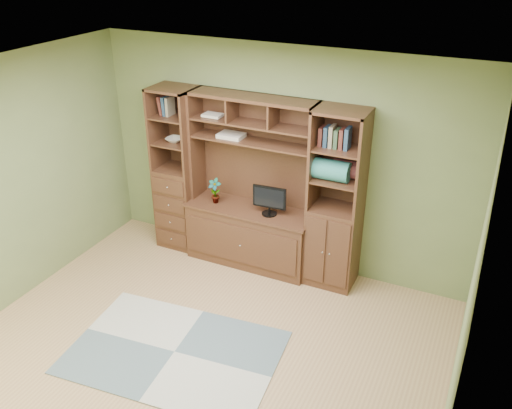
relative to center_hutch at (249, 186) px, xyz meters
The scene contains 11 objects.
room 1.78m from the center_hutch, 81.26° to the right, with size 4.60×4.10×2.64m.
center_hutch is the anchor object (origin of this frame).
left_tower 1.00m from the center_hutch, behind, with size 0.50×0.45×2.05m, color #482919.
right_tower 1.03m from the center_hutch, ahead, with size 0.55×0.45×2.05m, color #482919.
rug 2.05m from the center_hutch, 88.31° to the right, with size 1.98×1.32×0.01m, color gray.
monitor 0.28m from the center_hutch, ahead, with size 0.39×0.17×0.48m, color black.
orchid 0.46m from the center_hutch, behind, with size 0.16×0.11×0.31m, color brown.
magazines 0.61m from the center_hutch, 161.42° to the left, with size 0.29×0.21×0.04m, color beige.
bowl 1.08m from the center_hutch, behind, with size 0.20×0.20×0.05m, color silver.
blanket_teal 1.04m from the center_hutch, ahead, with size 0.38×0.22×0.22m, color teal.
blanket_red 1.18m from the center_hutch, ahead, with size 0.34×0.19×0.19m, color brown.
Camera 1 is at (2.22, -3.33, 3.64)m, focal length 38.00 mm.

